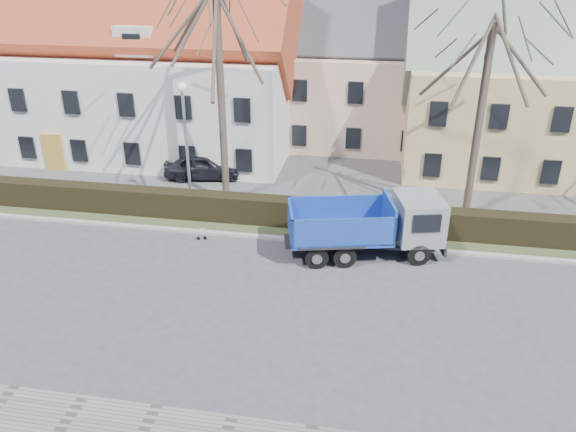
% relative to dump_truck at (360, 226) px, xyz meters
% --- Properties ---
extents(ground, '(120.00, 120.00, 0.00)m').
position_rel_dump_truck_xyz_m(ground, '(-5.10, -3.86, -1.33)').
color(ground, '#424245').
extents(curb_far, '(80.00, 0.30, 0.12)m').
position_rel_dump_truck_xyz_m(curb_far, '(-5.10, 0.74, -1.27)').
color(curb_far, '#9C9993').
rests_on(curb_far, ground).
extents(grass_strip, '(80.00, 3.00, 0.10)m').
position_rel_dump_truck_xyz_m(grass_strip, '(-5.10, 2.34, -1.28)').
color(grass_strip, '#3C4728').
rests_on(grass_strip, ground).
extents(hedge, '(60.00, 0.90, 1.30)m').
position_rel_dump_truck_xyz_m(hedge, '(-5.10, 2.14, -0.68)').
color(hedge, black).
rests_on(hedge, ground).
extents(building_white, '(26.80, 10.80, 9.50)m').
position_rel_dump_truck_xyz_m(building_white, '(-18.10, 12.14, 3.42)').
color(building_white, silver).
rests_on(building_white, ground).
extents(building_pink, '(10.80, 8.80, 8.00)m').
position_rel_dump_truck_xyz_m(building_pink, '(-1.10, 16.14, 2.67)').
color(building_pink, beige).
rests_on(building_pink, ground).
extents(building_yellow, '(18.80, 10.80, 8.50)m').
position_rel_dump_truck_xyz_m(building_yellow, '(10.90, 13.14, 2.92)').
color(building_yellow, tan).
rests_on(building_yellow, ground).
extents(tree_1, '(9.20, 9.20, 12.65)m').
position_rel_dump_truck_xyz_m(tree_1, '(-7.10, 4.64, 4.99)').
color(tree_1, '#483B32').
rests_on(tree_1, ground).
extents(tree_2, '(8.00, 8.00, 11.00)m').
position_rel_dump_truck_xyz_m(tree_2, '(4.90, 4.64, 4.17)').
color(tree_2, '#483B32').
rests_on(tree_2, ground).
extents(dump_truck, '(7.07, 3.96, 2.67)m').
position_rel_dump_truck_xyz_m(dump_truck, '(0.00, 0.00, 0.00)').
color(dump_truck, '#163899').
rests_on(dump_truck, ground).
extents(streetlight, '(0.50, 0.50, 6.42)m').
position_rel_dump_truck_xyz_m(streetlight, '(-8.48, 3.14, 1.87)').
color(streetlight, '#91969D').
rests_on(streetlight, ground).
extents(cart_frame, '(0.78, 0.58, 0.64)m').
position_rel_dump_truck_xyz_m(cart_frame, '(-7.17, 0.05, -1.02)').
color(cart_frame, silver).
rests_on(cart_frame, ground).
extents(parked_car_a, '(4.53, 2.46, 1.46)m').
position_rel_dump_truck_xyz_m(parked_car_a, '(-9.19, 7.36, -0.60)').
color(parked_car_a, black).
rests_on(parked_car_a, ground).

